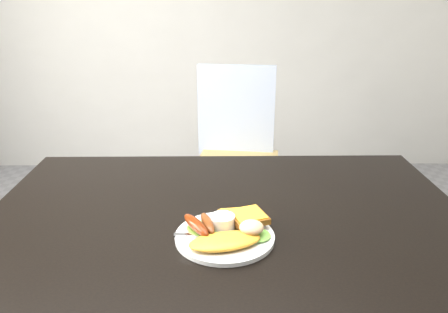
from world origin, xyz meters
name	(u,v)px	position (x,y,z in m)	size (l,w,h in m)	color
dining_table	(227,218)	(0.00, 0.00, 0.73)	(1.20, 0.80, 0.04)	black
dining_chair	(237,166)	(0.07, 1.06, 0.45)	(0.40, 0.40, 0.05)	tan
person	(154,150)	(-0.29, 0.72, 0.66)	(0.47, 0.32, 1.31)	navy
plate	(225,237)	(-0.01, -0.13, 0.76)	(0.22, 0.22, 0.01)	white
lettuce_left	(204,228)	(-0.05, -0.11, 0.77)	(0.08, 0.07, 0.01)	#548C2E
lettuce_right	(254,235)	(0.06, -0.14, 0.77)	(0.07, 0.07, 0.01)	#6DA539
omelette	(225,241)	(-0.01, -0.18, 0.77)	(0.16, 0.07, 0.02)	gold
sausage_a	(196,225)	(-0.07, -0.13, 0.78)	(0.03, 0.11, 0.03)	#6F1B05
sausage_b	(207,223)	(-0.05, -0.12, 0.78)	(0.02, 0.09, 0.02)	brown
ramekin	(223,222)	(-0.01, -0.11, 0.78)	(0.06, 0.06, 0.03)	white
toast_a	(237,218)	(0.02, -0.07, 0.77)	(0.08, 0.08, 0.01)	olive
toast_b	(248,217)	(0.05, -0.09, 0.78)	(0.08, 0.08, 0.01)	brown
potato_salad	(252,227)	(0.05, -0.14, 0.79)	(0.05, 0.05, 0.03)	beige
fork	(208,235)	(-0.04, -0.14, 0.76)	(0.15, 0.01, 0.00)	#ADAFB7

